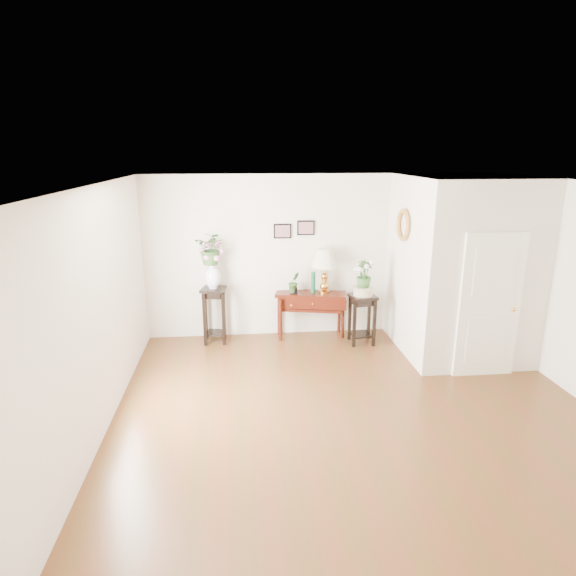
{
  "coord_description": "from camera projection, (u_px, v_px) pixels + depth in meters",
  "views": [
    {
      "loc": [
        -1.4,
        -5.34,
        3.15
      ],
      "look_at": [
        -0.71,
        1.3,
        1.25
      ],
      "focal_mm": 30.0,
      "sensor_mm": 36.0,
      "label": 1
    }
  ],
  "objects": [
    {
      "name": "lily_arrangement",
      "position": [
        211.0,
        248.0,
        7.83
      ],
      "size": [
        0.62,
        0.59,
        0.55
      ],
      "primitive_type": "imported",
      "rotation": [
        0.0,
        0.0,
        -0.39
      ],
      "color": "#2C5324",
      "rests_on": "porcelain_vase"
    },
    {
      "name": "floor",
      "position": [
        354.0,
        409.0,
        6.11
      ],
      "size": [
        6.0,
        5.5,
        0.02
      ],
      "primitive_type": "cube",
      "color": "#503315",
      "rests_on": "ground"
    },
    {
      "name": "potted_plant",
      "position": [
        294.0,
        283.0,
        8.22
      ],
      "size": [
        0.25,
        0.23,
        0.36
      ],
      "primitive_type": "imported",
      "rotation": [
        0.0,
        0.0,
        0.4
      ],
      "color": "#2C5324",
      "rests_on": "console_table"
    },
    {
      "name": "narcissus",
      "position": [
        364.0,
        275.0,
        7.91
      ],
      "size": [
        0.32,
        0.32,
        0.46
      ],
      "primitive_type": "imported",
      "rotation": [
        0.0,
        0.0,
        0.28
      ],
      "color": "#2C5324",
      "rests_on": "ceramic_bowl"
    },
    {
      "name": "art_print_right",
      "position": [
        306.0,
        228.0,
        8.18
      ],
      "size": [
        0.3,
        0.02,
        0.25
      ],
      "primitive_type": "cube",
      "color": "black",
      "rests_on": "wall_back"
    },
    {
      "name": "door",
      "position": [
        490.0,
        306.0,
        6.78
      ],
      "size": [
        0.9,
        0.05,
        2.1
      ],
      "primitive_type": "cube",
      "color": "white",
      "rests_on": "floor"
    },
    {
      "name": "art_print_left",
      "position": [
        283.0,
        231.0,
        8.15
      ],
      "size": [
        0.3,
        0.02,
        0.25
      ],
      "primitive_type": "cube",
      "color": "black",
      "rests_on": "wall_back"
    },
    {
      "name": "plant_stand_a",
      "position": [
        214.0,
        315.0,
        8.14
      ],
      "size": [
        0.45,
        0.45,
        0.96
      ],
      "primitive_type": "cube",
      "rotation": [
        0.0,
        0.0,
        -0.24
      ],
      "color": "black",
      "rests_on": "floor"
    },
    {
      "name": "wall_back",
      "position": [
        320.0,
        256.0,
        8.36
      ],
      "size": [
        6.0,
        0.02,
        2.8
      ],
      "primitive_type": "cube",
      "color": "silver",
      "rests_on": "ground"
    },
    {
      "name": "wall_front",
      "position": [
        462.0,
        434.0,
        3.1
      ],
      "size": [
        6.0,
        0.02,
        2.8
      ],
      "primitive_type": "cube",
      "color": "silver",
      "rests_on": "ground"
    },
    {
      "name": "console_table",
      "position": [
        311.0,
        315.0,
        8.41
      ],
      "size": [
        1.26,
        0.66,
        0.8
      ],
      "primitive_type": "cube",
      "rotation": [
        0.0,
        0.0,
        -0.23
      ],
      "color": "black",
      "rests_on": "floor"
    },
    {
      "name": "partition",
      "position": [
        460.0,
        266.0,
        7.64
      ],
      "size": [
        1.8,
        1.95,
        2.8
      ],
      "primitive_type": "cube",
      "color": "silver",
      "rests_on": "floor"
    },
    {
      "name": "wall_ornament",
      "position": [
        403.0,
        225.0,
        7.48
      ],
      "size": [
        0.07,
        0.51,
        0.51
      ],
      "primitive_type": "torus",
      "rotation": [
        0.0,
        1.57,
        0.0
      ],
      "color": "orange",
      "rests_on": "partition"
    },
    {
      "name": "green_vase",
      "position": [
        313.0,
        283.0,
        8.26
      ],
      "size": [
        0.1,
        0.1,
        0.36
      ],
      "primitive_type": "cylinder",
      "rotation": [
        0.0,
        0.0,
        0.36
      ],
      "color": "#114C2B",
      "rests_on": "console_table"
    },
    {
      "name": "table_lamp",
      "position": [
        324.0,
        273.0,
        8.23
      ],
      "size": [
        0.45,
        0.45,
        0.78
      ],
      "primitive_type": "cube",
      "rotation": [
        0.0,
        0.0,
        0.01
      ],
      "color": "gold",
      "rests_on": "console_table"
    },
    {
      "name": "porcelain_vase",
      "position": [
        213.0,
        275.0,
        7.95
      ],
      "size": [
        0.33,
        0.33,
        0.45
      ],
      "primitive_type": null,
      "rotation": [
        0.0,
        0.0,
        0.34
      ],
      "color": "silver",
      "rests_on": "plant_stand_a"
    },
    {
      "name": "ceramic_bowl",
      "position": [
        363.0,
        291.0,
        7.98
      ],
      "size": [
        0.42,
        0.42,
        0.14
      ],
      "primitive_type": "cylinder",
      "rotation": [
        0.0,
        0.0,
        0.35
      ],
      "color": "beige",
      "rests_on": "plant_stand_b"
    },
    {
      "name": "ceiling",
      "position": [
        363.0,
        184.0,
        5.35
      ],
      "size": [
        6.0,
        5.5,
        0.02
      ],
      "primitive_type": "cube",
      "color": "white",
      "rests_on": "ground"
    },
    {
      "name": "plant_stand_b",
      "position": [
        362.0,
        319.0,
        8.12
      ],
      "size": [
        0.46,
        0.46,
        0.85
      ],
      "primitive_type": "cube",
      "rotation": [
        0.0,
        0.0,
        0.17
      ],
      "color": "black",
      "rests_on": "floor"
    },
    {
      "name": "wall_left",
      "position": [
        98.0,
        313.0,
        5.43
      ],
      "size": [
        0.02,
        5.5,
        2.8
      ],
      "primitive_type": "cube",
      "color": "silver",
      "rests_on": "ground"
    }
  ]
}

